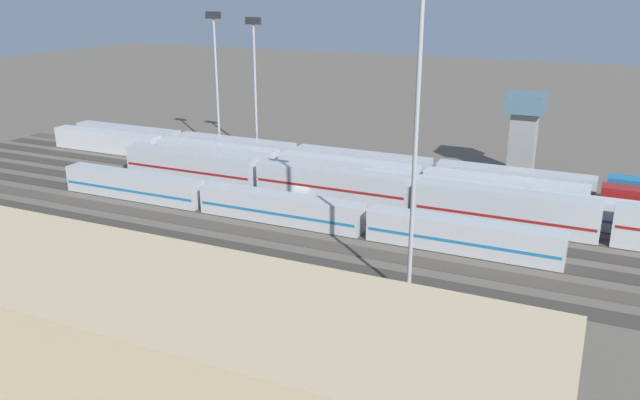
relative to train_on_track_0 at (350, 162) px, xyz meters
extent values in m
plane|color=#60594F|center=(0.87, 17.50, -2.07)|extent=(400.00, 400.00, 0.00)
cube|color=#4C443D|center=(0.87, 0.00, -2.01)|extent=(140.00, 2.80, 0.12)
cube|color=#3D3833|center=(0.87, 5.00, -2.01)|extent=(140.00, 2.80, 0.12)
cube|color=#3D3833|center=(0.87, 10.00, -2.01)|extent=(140.00, 2.80, 0.12)
cube|color=#3D3833|center=(0.87, 15.00, -2.01)|extent=(140.00, 2.80, 0.12)
cube|color=#3D3833|center=(0.87, 20.00, -2.01)|extent=(140.00, 2.80, 0.12)
cube|color=#3D3833|center=(0.87, 25.00, -2.01)|extent=(140.00, 2.80, 0.12)
cube|color=#4C443D|center=(0.87, 30.00, -2.01)|extent=(140.00, 2.80, 0.12)
cube|color=#3D3833|center=(0.87, 35.00, -2.01)|extent=(140.00, 2.80, 0.12)
cube|color=#B7BABF|center=(-26.35, 0.00, -0.05)|extent=(23.00, 3.00, 3.80)
cube|color=#1E6B9E|center=(-26.35, 0.00, -0.15)|extent=(22.40, 3.06, 0.36)
cube|color=#B7BABF|center=(-2.15, 0.00, -0.05)|extent=(23.00, 3.00, 3.80)
cube|color=#1E6B9E|center=(-2.15, 0.00, 0.10)|extent=(22.40, 3.06, 0.36)
cube|color=#B7BABF|center=(22.05, 0.00, -0.05)|extent=(23.00, 3.00, 3.80)
cube|color=#1E6B9E|center=(22.05, 0.00, 0.13)|extent=(22.40, 3.06, 0.36)
cube|color=#B7BABF|center=(46.25, 0.00, -0.05)|extent=(23.00, 3.00, 3.80)
cube|color=#1E6B9E|center=(46.25, 0.00, -0.52)|extent=(22.40, 3.06, 0.36)
cube|color=#B7BABF|center=(-24.33, 25.00, -0.05)|extent=(23.00, 3.00, 3.80)
cube|color=#1E6B9E|center=(-24.33, 25.00, -0.33)|extent=(22.40, 3.06, 0.36)
cube|color=#B7BABF|center=(-0.13, 25.00, -0.05)|extent=(23.00, 3.00, 3.80)
cube|color=#1E6B9E|center=(-0.13, 25.00, -0.38)|extent=(22.40, 3.06, 0.36)
cube|color=#B7BABF|center=(24.07, 25.00, -0.05)|extent=(23.00, 3.00, 3.80)
cube|color=#1E6B9E|center=(24.07, 25.00, -0.43)|extent=(22.40, 3.06, 0.36)
cube|color=silver|center=(-41.47, 10.00, -0.05)|extent=(23.00, 3.00, 3.80)
cube|color=#285193|center=(-41.47, 10.00, -0.52)|extent=(22.40, 3.06, 0.36)
cube|color=silver|center=(-17.27, 10.00, -0.05)|extent=(23.00, 3.00, 3.80)
cube|color=#285193|center=(-17.27, 10.00, 0.00)|extent=(22.40, 3.06, 0.36)
cube|color=#B7BABF|center=(-27.46, 15.00, 0.55)|extent=(23.00, 3.00, 5.00)
cube|color=maroon|center=(-27.46, 15.00, -0.15)|extent=(22.40, 3.06, 0.36)
cube|color=#B7BABF|center=(-3.26, 15.00, 0.55)|extent=(23.00, 3.00, 5.00)
cube|color=maroon|center=(-3.26, 15.00, 0.59)|extent=(22.40, 3.06, 0.36)
cube|color=#B7BABF|center=(20.94, 15.00, 0.55)|extent=(23.00, 3.00, 5.00)
cube|color=maroon|center=(20.94, 15.00, 0.30)|extent=(22.40, 3.06, 0.36)
cube|color=silver|center=(-25.72, 5.00, -0.05)|extent=(23.00, 3.00, 3.80)
cube|color=silver|center=(-1.52, 5.00, -0.05)|extent=(23.00, 3.00, 3.80)
cube|color=silver|center=(22.68, 5.00, -0.05)|extent=(23.00, 3.00, 3.80)
cube|color=silver|center=(46.88, 5.00, -0.05)|extent=(23.00, 3.00, 3.80)
cylinder|color=#9EA0A5|center=(27.01, -2.57, 10.06)|extent=(0.44, 0.44, 24.25)
cube|color=#262628|center=(27.01, -2.57, 22.78)|extent=(2.80, 0.70, 1.20)
cylinder|color=#9EA0A5|center=(-22.04, 38.79, 13.74)|extent=(0.44, 0.44, 31.61)
cylinder|color=#9EA0A5|center=(19.83, -3.89, 9.63)|extent=(0.44, 0.44, 23.39)
cube|color=#262628|center=(19.83, -3.89, 21.92)|extent=(2.80, 0.70, 1.20)
cube|color=tan|center=(-11.64, 63.39, 3.09)|extent=(53.90, 14.38, 10.31)
cube|color=gray|center=(-25.84, -10.64, 3.24)|extent=(4.00, 4.00, 10.61)
cube|color=slate|center=(-25.84, -10.64, 10.04)|extent=(6.00, 6.00, 3.00)
camera|label=1|loc=(-38.25, 95.95, 28.07)|focal=36.30mm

